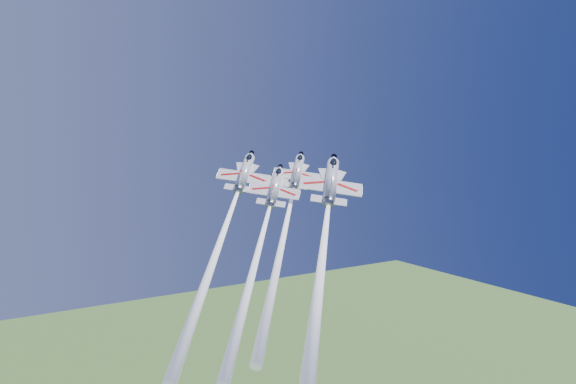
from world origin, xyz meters
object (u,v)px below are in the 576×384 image
jet_lead (285,228)px  jet_slot (260,243)px  jet_right (325,238)px  jet_left (223,232)px

jet_lead → jet_slot: jet_lead is taller
jet_lead → jet_right: 6.27m
jet_left → jet_right: 15.35m
jet_left → jet_slot: jet_left is taller
jet_lead → jet_slot: bearing=-118.4°
jet_lead → jet_slot: 6.92m
jet_lead → jet_left: (-8.94, 3.34, -0.29)m
jet_lead → jet_right: size_ratio=1.00×
jet_lead → jet_left: bearing=-164.2°
jet_left → jet_right: jet_left is taller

